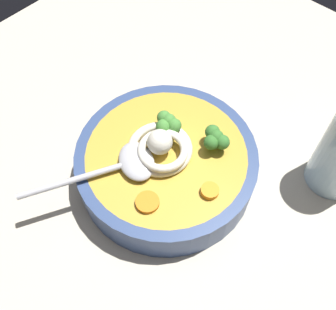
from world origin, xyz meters
TOP-DOWN VIEW (x-y plane):
  - table_slab at (0.00, 0.00)cm, footprint 90.97×90.97cm
  - soup_bowl at (0.31, -3.11)cm, footprint 24.20×24.20cm
  - noodle_pile at (-0.72, -3.46)cm, footprint 9.36×9.17cm
  - soup_spoon at (-2.33, -8.08)cm, footprint 11.06×16.79cm
  - broccoli_floret_right at (-2.34, -0.32)cm, footprint 3.75×3.23cm
  - broccoli_floret_front at (3.95, 1.94)cm, footprint 3.85×3.31cm
  - carrot_slice_beside_chili at (3.15, -9.90)cm, footprint 2.91×2.91cm
  - carrot_slice_near_spoon at (7.76, -3.70)cm, footprint 2.25×2.25cm

SIDE VIEW (x-z plane):
  - table_slab at x=0.00cm, z-range 0.00..2.75cm
  - soup_bowl at x=0.31cm, z-range 2.84..8.31cm
  - carrot_slice_beside_chili at x=3.15cm, z-range 8.22..8.82cm
  - carrot_slice_near_spoon at x=7.76cm, z-range 8.22..8.99cm
  - soup_spoon at x=-2.33cm, z-range 8.22..9.82cm
  - noodle_pile at x=-0.72cm, z-range 7.52..11.28cm
  - broccoli_floret_right at x=-2.34cm, z-range 8.60..11.57cm
  - broccoli_floret_front at x=3.95cm, z-range 8.61..11.65cm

